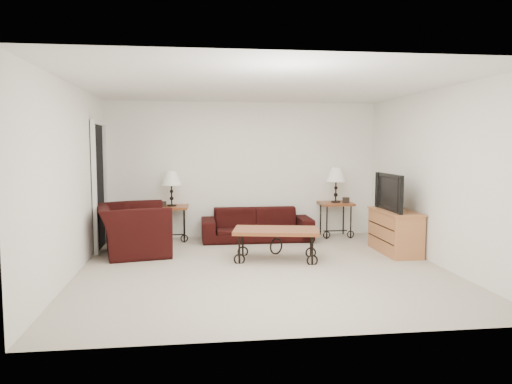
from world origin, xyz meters
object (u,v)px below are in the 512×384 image
coffee_table (276,244)px  backpack (309,229)px  side_table_right (335,219)px  lamp_left (171,189)px  television (395,192)px  lamp_right (336,185)px  tv_stand (395,232)px  sofa (257,225)px  side_table_left (172,223)px  armchair (133,229)px

coffee_table → backpack: 1.48m
side_table_right → lamp_left: (-3.01, 0.00, 0.61)m
side_table_right → television: television is taller
backpack → lamp_right: bearing=26.5°
lamp_right → backpack: 1.07m
coffee_table → tv_stand: tv_stand is taller
sofa → lamp_left: bearing=173.2°
tv_stand → television: bearing=180.0°
tv_stand → side_table_left: bearing=157.6°
side_table_left → tv_stand: (3.55, -1.47, 0.03)m
side_table_left → television: size_ratio=0.62×
sofa → lamp_right: size_ratio=3.04×
side_table_left → armchair: 1.18m
tv_stand → lamp_left: bearing=157.6°
coffee_table → backpack: backpack is taller
lamp_right → armchair: lamp_right is taller
side_table_right → coffee_table: 2.24m
side_table_left → backpack: 2.44m
lamp_left → backpack: 2.53m
coffee_table → armchair: 2.26m
lamp_left → television: bearing=-22.6°
lamp_right → coffee_table: size_ratio=0.52×
armchair → television: 4.15m
lamp_left → coffee_table: size_ratio=0.50×
coffee_table → armchair: armchair is taller
side_table_left → side_table_right: (3.01, 0.00, 0.01)m
coffee_table → tv_stand: (1.96, 0.26, 0.10)m
sofa → armchair: (-2.06, -0.86, 0.10)m
lamp_left → armchair: lamp_left is taller
sofa → tv_stand: (2.04, -1.29, 0.05)m
lamp_left → coffee_table: bearing=-47.3°
coffee_table → side_table_left: bearing=132.7°
side_table_left → television: (3.53, -1.47, 0.66)m
side_table_right → lamp_right: (0.00, 0.00, 0.64)m
coffee_table → lamp_right: bearing=50.7°
side_table_left → armchair: (-0.55, -1.04, 0.08)m
armchair → television: (4.08, -0.42, 0.58)m
side_table_right → backpack: side_table_right is taller
side_table_left → coffee_table: size_ratio=0.50×
backpack → coffee_table: bearing=-133.6°
sofa → armchair: size_ratio=1.63×
sofa → coffee_table: sofa is taller
sofa → tv_stand: 2.42m
side_table_left → armchair: size_ratio=0.52×
armchair → backpack: bearing=-90.2°
backpack → side_table_left: bearing=157.5°
sofa → television: size_ratio=1.94×
side_table_right → armchair: bearing=-163.7°
sofa → side_table_left: side_table_left is taller
sofa → backpack: bearing=-18.8°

